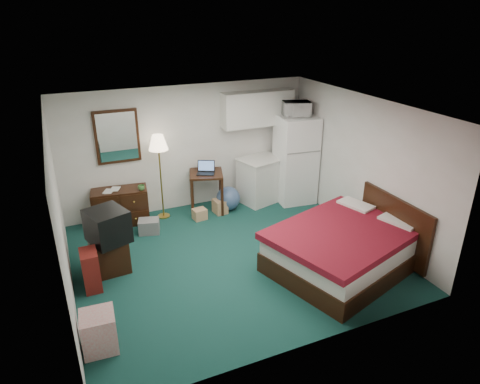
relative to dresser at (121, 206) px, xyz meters
name	(u,v)px	position (x,y,z in m)	size (l,w,h in m)	color
floor	(232,257)	(1.47, -1.98, -0.35)	(5.00, 4.50, 0.01)	#12463F
ceiling	(230,109)	(1.47, -1.98, 2.15)	(5.00, 4.50, 0.01)	silver
walls	(231,188)	(1.47, -1.98, 0.90)	(5.01, 4.51, 2.50)	silver
mirror	(117,137)	(0.12, 0.24, 1.30)	(0.80, 0.06, 1.00)	white
upper_cabinets	(257,109)	(2.92, 0.10, 1.60)	(1.50, 0.35, 0.70)	silver
headboard	(393,226)	(3.93, -2.99, 0.20)	(0.06, 1.56, 1.00)	black
dresser	(121,206)	(0.00, 0.00, 0.00)	(1.03, 0.47, 0.70)	black
floor_lamp	(161,177)	(0.80, -0.05, 0.49)	(0.36, 0.36, 1.68)	gold
desk	(207,192)	(1.70, -0.12, 0.06)	(0.65, 0.65, 0.82)	black
exercise_ball	(228,198)	(2.11, -0.26, -0.11)	(0.49, 0.49, 0.49)	#3F5884
kitchen_counter	(261,180)	(2.91, -0.13, 0.11)	(0.84, 0.64, 0.92)	silver
fridge	(295,159)	(3.60, -0.36, 0.56)	(0.75, 0.75, 1.83)	white
bed	(343,250)	(2.95, -2.99, -0.01)	(2.14, 1.67, 0.68)	maroon
tv_stand	(109,254)	(-0.43, -1.53, -0.09)	(0.53, 0.58, 0.53)	black
suitcase	(91,270)	(-0.75, -1.95, -0.04)	(0.24, 0.38, 0.62)	maroon
retail_box	(99,332)	(-0.80, -3.26, -0.10)	(0.40, 0.40, 0.50)	silver
file_bin	(149,226)	(0.39, -0.60, -0.22)	(0.37, 0.28, 0.26)	slate
cardboard_box_a	(200,214)	(1.42, -0.45, -0.24)	(0.25, 0.21, 0.21)	tan
cardboard_box_b	(220,206)	(1.90, -0.34, -0.21)	(0.24, 0.28, 0.28)	tan
laptop	(206,168)	(1.67, -0.18, 0.59)	(0.34, 0.28, 0.23)	black
crt_tv	(107,226)	(-0.41, -1.57, 0.44)	(0.55, 0.60, 0.51)	black
microwave	(296,107)	(3.57, -0.34, 1.66)	(0.53, 0.29, 0.36)	white
book_a	(103,186)	(-0.26, 0.00, 0.46)	(0.17, 0.02, 0.23)	tan
book_b	(110,184)	(-0.14, 0.05, 0.46)	(0.16, 0.02, 0.22)	tan
mug	(141,187)	(0.39, -0.20, 0.41)	(0.12, 0.10, 0.12)	#427838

